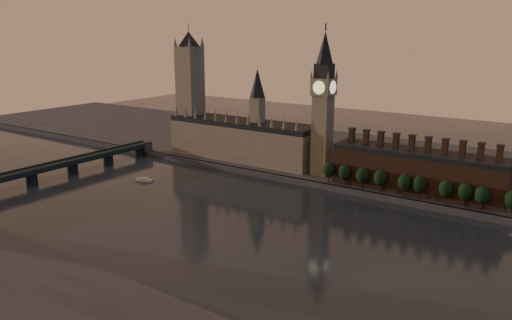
{
  "coord_description": "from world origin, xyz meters",
  "views": [
    {
      "loc": [
        170.58,
        -206.96,
        104.68
      ],
      "look_at": [
        -9.95,
        55.0,
        23.45
      ],
      "focal_mm": 35.0,
      "sensor_mm": 36.0,
      "label": 1
    }
  ],
  "objects_px": {
    "big_ben": "(323,103)",
    "river_boat": "(144,180)",
    "westminster_bridge": "(49,169)",
    "victoria_tower": "(190,88)"
  },
  "relations": [
    {
      "from": "big_ben",
      "to": "victoria_tower",
      "type": "bearing_deg",
      "value": 177.8
    },
    {
      "from": "victoria_tower",
      "to": "big_ben",
      "type": "xyz_separation_m",
      "value": [
        130.0,
        -5.0,
        -2.26
      ]
    },
    {
      "from": "victoria_tower",
      "to": "big_ben",
      "type": "height_order",
      "value": "victoria_tower"
    },
    {
      "from": "westminster_bridge",
      "to": "river_boat",
      "type": "distance_m",
      "value": 71.1
    },
    {
      "from": "victoria_tower",
      "to": "river_boat",
      "type": "distance_m",
      "value": 103.61
    },
    {
      "from": "river_boat",
      "to": "big_ben",
      "type": "bearing_deg",
      "value": 16.41
    },
    {
      "from": "westminster_bridge",
      "to": "victoria_tower",
      "type": "bearing_deg",
      "value": 73.44
    },
    {
      "from": "big_ben",
      "to": "river_boat",
      "type": "height_order",
      "value": "big_ben"
    },
    {
      "from": "big_ben",
      "to": "westminster_bridge",
      "type": "relative_size",
      "value": 0.54
    },
    {
      "from": "big_ben",
      "to": "river_boat",
      "type": "bearing_deg",
      "value": -143.57
    }
  ]
}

